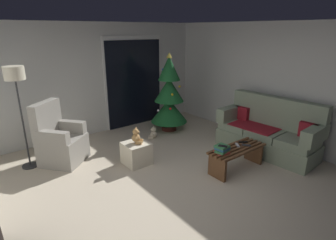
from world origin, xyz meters
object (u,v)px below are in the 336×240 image
teddy_bear_honey (136,137)px  christmas_tree (169,97)px  remote_black (243,142)px  coffee_table (237,155)px  teddy_bear_cream_by_tree (153,133)px  remote_graphite (246,145)px  cell_phone (223,146)px  remote_silver (237,145)px  floor_lamp (16,83)px  ottoman (137,153)px  book_stack (222,149)px  couch (268,132)px  armchair (60,141)px

teddy_bear_honey → christmas_tree: bearing=33.7°
remote_black → teddy_bear_honey: teddy_bear_honey is taller
coffee_table → teddy_bear_cream_by_tree: coffee_table is taller
coffee_table → teddy_bear_honey: teddy_bear_honey is taller
remote_graphite → cell_phone: cell_phone is taller
remote_silver → floor_lamp: size_ratio=0.09×
teddy_bear_cream_by_tree → remote_graphite: bearing=-76.2°
floor_lamp → ottoman: floor_lamp is taller
ottoman → floor_lamp: bearing=145.4°
teddy_bear_honey → remote_black: bearing=-37.6°
remote_graphite → book_stack: bearing=141.5°
teddy_bear_honey → teddy_bear_cream_by_tree: size_ratio=1.00×
remote_silver → book_stack: bearing=39.3°
remote_silver → christmas_tree: size_ratio=0.08×
couch → christmas_tree: size_ratio=1.07×
coffee_table → remote_graphite: bearing=-12.0°
book_stack → floor_lamp: 3.54m
remote_black → remote_graphite: same height
christmas_tree → cell_phone: bearing=-106.5°
remote_silver → floor_lamp: bearing=-3.1°
christmas_tree → remote_graphite: bearing=-92.6°
remote_black → christmas_tree: christmas_tree is taller
remote_black → remote_graphite: bearing=-176.8°
cell_phone → remote_silver: bearing=-20.8°
remote_graphite → cell_phone: size_ratio=1.08×
remote_graphite → ottoman: size_ratio=0.35×
teddy_bear_honey → remote_graphite: bearing=-41.7°
book_stack → cell_phone: 0.07m
floor_lamp → teddy_bear_honey: (1.58, -1.09, -0.98)m
coffee_table → remote_black: 0.31m
couch → book_stack: (-1.46, -0.08, 0.07)m
remote_silver → coffee_table: bearing=75.0°
floor_lamp → remote_graphite: bearing=-38.2°
book_stack → coffee_table: bearing=-4.0°
christmas_tree → floor_lamp: (-3.13, 0.06, 0.68)m
armchair → christmas_tree: bearing=2.4°
floor_lamp → book_stack: bearing=-43.2°
remote_silver → cell_phone: 0.47m
christmas_tree → book_stack: bearing=-106.3°
cell_phone → teddy_bear_honey: teddy_bear_honey is taller
christmas_tree → teddy_bear_honey: (-1.55, -1.03, -0.30)m
couch → remote_black: bearing=-178.3°
remote_black → floor_lamp: floor_lamp is taller
couch → ottoman: 2.62m
coffee_table → remote_graphite: size_ratio=7.05×
cell_phone → teddy_bear_honey: 1.52m
remote_silver → ottoman: bearing=-6.9°
book_stack → armchair: bearing=132.3°
book_stack → floor_lamp: (-2.47, 2.31, 1.03)m
remote_silver → ottoman: (-1.33, 1.20, -0.22)m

